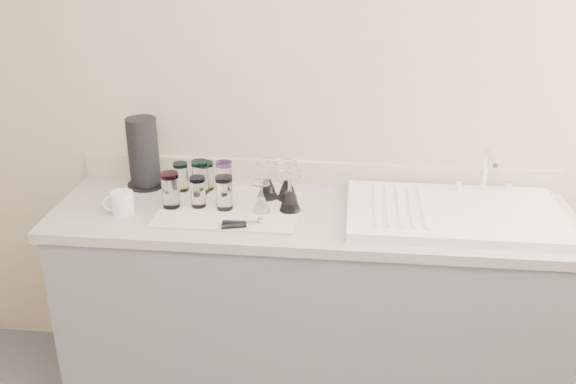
# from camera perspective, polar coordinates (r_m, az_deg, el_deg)

# --- Properties ---
(room_envelope) EXTENTS (3.54, 3.50, 2.52)m
(room_envelope) POSITION_cam_1_polar(r_m,az_deg,el_deg) (1.18, -1.52, 2.25)
(room_envelope) COLOR #525156
(room_envelope) RESTS_ON ground
(counter_unit) EXTENTS (2.06, 0.62, 0.90)m
(counter_unit) POSITION_cam_1_polar(r_m,az_deg,el_deg) (2.76, 2.00, -10.14)
(counter_unit) COLOR slate
(counter_unit) RESTS_ON ground
(sink_unit) EXTENTS (0.82, 0.50, 0.22)m
(sink_unit) POSITION_cam_1_polar(r_m,az_deg,el_deg) (2.56, 14.56, -1.79)
(sink_unit) COLOR white
(sink_unit) RESTS_ON counter_unit
(dish_towel) EXTENTS (0.55, 0.42, 0.01)m
(dish_towel) POSITION_cam_1_polar(r_m,az_deg,el_deg) (2.57, -5.20, -1.34)
(dish_towel) COLOR silver
(dish_towel) RESTS_ON counter_unit
(tumbler_teal) EXTENTS (0.06, 0.06, 0.12)m
(tumbler_teal) POSITION_cam_1_polar(r_m,az_deg,el_deg) (2.72, -9.48, 1.37)
(tumbler_teal) COLOR white
(tumbler_teal) RESTS_ON dish_towel
(tumbler_cyan) EXTENTS (0.07, 0.07, 0.14)m
(tumbler_cyan) POSITION_cam_1_polar(r_m,az_deg,el_deg) (2.69, -7.80, 1.36)
(tumbler_cyan) COLOR white
(tumbler_cyan) RESTS_ON dish_towel
(tumbler_purple) EXTENTS (0.07, 0.07, 0.13)m
(tumbler_purple) POSITION_cam_1_polar(r_m,az_deg,el_deg) (2.68, -5.69, 1.34)
(tumbler_purple) COLOR white
(tumbler_purple) RESTS_ON dish_towel
(tumbler_magenta) EXTENTS (0.07, 0.07, 0.14)m
(tumbler_magenta) POSITION_cam_1_polar(r_m,az_deg,el_deg) (2.57, -10.40, 0.20)
(tumbler_magenta) COLOR white
(tumbler_magenta) RESTS_ON dish_towel
(tumbler_blue) EXTENTS (0.06, 0.06, 0.12)m
(tumbler_blue) POSITION_cam_1_polar(r_m,az_deg,el_deg) (2.56, -8.01, 0.04)
(tumbler_blue) COLOR white
(tumbler_blue) RESTS_ON dish_towel
(tumbler_lavender) EXTENTS (0.07, 0.07, 0.14)m
(tumbler_lavender) POSITION_cam_1_polar(r_m,az_deg,el_deg) (2.53, -5.69, -0.04)
(tumbler_lavender) COLOR white
(tumbler_lavender) RESTS_ON dish_towel
(tumbler_extra) EXTENTS (0.06, 0.06, 0.12)m
(tumbler_extra) POSITION_cam_1_polar(r_m,az_deg,el_deg) (2.72, -7.24, 1.45)
(tumbler_extra) COLOR white
(tumbler_extra) RESTS_ON dish_towel
(goblet_back_left) EXTENTS (0.09, 0.09, 0.16)m
(goblet_back_left) POSITION_cam_1_polar(r_m,az_deg,el_deg) (2.62, -1.82, 0.60)
(goblet_back_left) COLOR white
(goblet_back_left) RESTS_ON dish_towel
(goblet_back_right) EXTENTS (0.09, 0.09, 0.16)m
(goblet_back_right) POSITION_cam_1_polar(r_m,az_deg,el_deg) (2.61, -0.07, 0.49)
(goblet_back_right) COLOR white
(goblet_back_right) RESTS_ON dish_towel
(goblet_front_left) EXTENTS (0.07, 0.07, 0.12)m
(goblet_front_left) POSITION_cam_1_polar(r_m,az_deg,el_deg) (2.50, -2.38, -0.85)
(goblet_front_left) COLOR white
(goblet_front_left) RESTS_ON dish_towel
(goblet_front_right) EXTENTS (0.09, 0.09, 0.16)m
(goblet_front_right) POSITION_cam_1_polar(r_m,az_deg,el_deg) (2.51, 0.17, -0.49)
(goblet_front_right) COLOR white
(goblet_front_right) RESTS_ON dish_towel
(can_opener) EXTENTS (0.15, 0.06, 0.02)m
(can_opener) POSITION_cam_1_polar(r_m,az_deg,el_deg) (2.40, -4.10, -2.87)
(can_opener) COLOR silver
(can_opener) RESTS_ON dish_towel
(white_mug) EXTENTS (0.13, 0.11, 0.09)m
(white_mug) POSITION_cam_1_polar(r_m,az_deg,el_deg) (2.59, -14.56, -0.94)
(white_mug) COLOR silver
(white_mug) RESTS_ON counter_unit
(paper_towel_roll) EXTENTS (0.16, 0.16, 0.30)m
(paper_towel_roll) POSITION_cam_1_polar(r_m,az_deg,el_deg) (2.79, -12.72, 3.35)
(paper_towel_roll) COLOR black
(paper_towel_roll) RESTS_ON counter_unit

